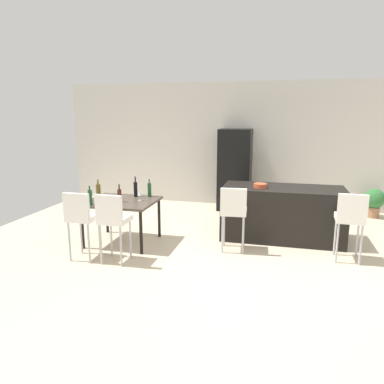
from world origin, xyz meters
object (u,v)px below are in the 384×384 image
Objects in this scene: kitchen_island at (282,213)px; bar_chair_left at (234,209)px; bar_chair_middle at (350,216)px; wine_bottle_left at (119,195)px; refrigerator at (235,170)px; potted_plant at (374,201)px; wine_glass_right at (140,193)px; wine_glass_near at (114,198)px; dining_chair_far at (113,217)px; wine_bottle_far at (90,197)px; wine_bottle_middle at (136,189)px; wine_bottle_corner at (149,190)px; dining_chair_near at (81,215)px; wine_bottle_end at (98,191)px; fruit_bowl at (260,186)px; dining_table at (122,204)px.

kitchen_island is 1.96× the size of bar_chair_left.
bar_chair_left is 1.00× the size of bar_chair_middle.
refrigerator is at bearing 61.79° from wine_bottle_left.
kitchen_island reaches higher than potted_plant.
wine_glass_right is 0.50m from wine_glass_near.
wine_bottle_far is (-0.60, 0.44, 0.17)m from dining_chair_far.
wine_bottle_corner is at bearing 13.88° from wine_bottle_middle.
bar_chair_middle is at bearing 6.56° from wine_glass_near.
dining_chair_near is at bearing -157.42° from bar_chair_left.
kitchen_island is 2.60m from wine_bottle_middle.
wine_bottle_end is 0.44m from wine_bottle_left.
wine_glass_right is (0.29, 0.17, 0.01)m from wine_bottle_left.
wine_bottle_left is 0.44m from wine_bottle_middle.
potted_plant is (4.48, 3.10, -0.50)m from wine_glass_near.
wine_glass_right is 0.09× the size of refrigerator.
wine_bottle_end is (-0.15, 0.83, 0.18)m from dining_chair_near.
fruit_bowl is at bearing 11.79° from wine_bottle_middle.
wine_glass_near is (0.39, 0.04, -0.00)m from wine_bottle_far.
wine_bottle_left is (-2.61, -0.98, 0.39)m from kitchen_island.
bar_chair_middle is 3.58× the size of wine_bottle_left.
dining_chair_near is at bearing -121.65° from wine_glass_right.
bar_chair_left is 4.67× the size of fruit_bowl.
potted_plant is (4.53, 2.73, -0.30)m from dining_table.
wine_glass_near is 3.45m from refrigerator.
dining_chair_near is 0.59m from wine_glass_near.
wine_glass_near is (-3.54, -0.41, 0.17)m from bar_chair_middle.
wine_bottle_far is 1.06m from wine_bottle_corner.
bar_chair_middle is 4.67× the size of fruit_bowl.
dining_chair_far is 4.67× the size of fruit_bowl.
dining_table is at bearing -111.25° from wine_bottle_middle.
dining_chair_far reaches higher than wine_glass_near.
potted_plant is at bearing 32.78° from wine_bottle_far.
fruit_bowl is (2.19, 1.13, 0.09)m from wine_glass_near.
wine_bottle_corner is (-3.23, 0.34, 0.17)m from bar_chair_middle.
wine_glass_right is (0.31, 0.06, 0.19)m from dining_table.
bar_chair_middle and dining_chair_near have the same top height.
fruit_bowl reaches higher than wine_glass_right.
wine_bottle_middle reaches higher than wine_bottle_corner.
wine_bottle_left reaches higher than potted_plant.
bar_chair_left reaches higher than dining_table.
wine_bottle_left is at bearing -11.75° from wine_bottle_end.
wine_bottle_left is at bearing -158.61° from fruit_bowl.
refrigerator reaches higher than wine_glass_right.
bar_chair_left is at bearing 12.52° from wine_glass_near.
wine_bottle_middle is at bearing 175.41° from bar_chair_middle.
dining_chair_far is at bearing -66.66° from wine_glass_near.
wine_bottle_far is (-0.35, -0.41, 0.20)m from dining_table.
refrigerator is at bearing 97.11° from bar_chair_left.
dining_chair_near is at bearing -143.21° from potted_plant.
dining_chair_far is at bearing -72.33° from wine_bottle_left.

